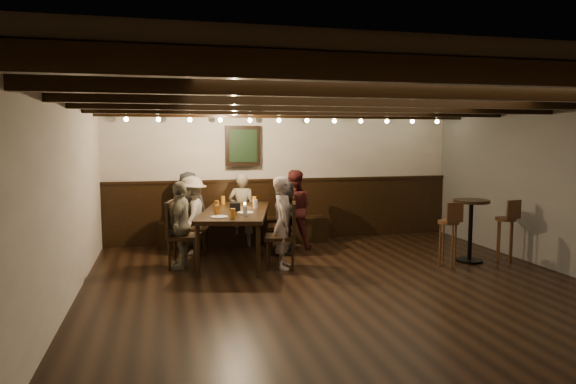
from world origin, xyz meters
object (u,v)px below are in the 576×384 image
object	(u,v)px
person_bench_right	(293,209)
dining_table	(235,214)
chair_right_far	(282,248)
person_left_near	(192,215)
high_top_table	(471,221)
person_right_far	(284,223)
person_right_near	(284,218)
bar_stool_left	(448,243)
chair_right_near	(283,236)
person_bench_centre	(242,210)
chair_left_far	(183,248)
chair_left_near	(195,238)
person_left_far	(181,225)
person_bench_left	(189,210)
bar_stool_right	(505,239)

from	to	relation	value
person_bench_right	dining_table	bearing A→B (deg)	45.00
chair_right_far	person_left_near	bearing A→B (deg)	58.53
person_left_near	high_top_table	bearing A→B (deg)	83.32
person_bench_right	person_right_far	bearing A→B (deg)	83.66
person_bench_right	person_right_near	size ratio (longest dim) A/B	1.12
person_left_near	bar_stool_left	world-z (taller)	person_left_near
chair_right_near	person_bench_centre	world-z (taller)	person_bench_centre
chair_left_far	bar_stool_left	world-z (taller)	chair_left_far
chair_left_near	bar_stool_left	size ratio (longest dim) A/B	0.90
person_left_far	person_right_near	size ratio (longest dim) A/B	1.06
high_top_table	bar_stool_left	size ratio (longest dim) A/B	0.99
chair_left_near	chair_right_far	distance (m)	1.70
person_bench_right	person_left_near	xyz separation A→B (m)	(-1.71, -0.04, -0.04)
person_right_near	dining_table	bearing A→B (deg)	120.96
chair_left_far	person_right_near	xyz separation A→B (m)	(1.64, 0.52, 0.30)
chair_right_far	person_left_far	distance (m)	1.51
chair_left_near	person_bench_left	distance (m)	0.62
person_bench_right	person_left_far	world-z (taller)	person_bench_right
person_left_far	bar_stool_right	xyz separation A→B (m)	(4.82, -0.82, -0.28)
person_right_near	chair_right_far	bearing A→B (deg)	178.11
dining_table	chair_right_far	size ratio (longest dim) A/B	2.35
dining_table	person_bench_centre	xyz separation A→B (m)	(0.25, 1.02, -0.08)
chair_left_far	person_bench_right	distance (m)	2.14
chair_right_far	bar_stool_left	distance (m)	2.45
chair_right_near	chair_right_far	bearing A→B (deg)	-179.98
person_left_near	chair_left_far	bearing A→B (deg)	1.86
person_bench_left	person_bench_centre	bearing A→B (deg)	-170.54
chair_left_near	bar_stool_right	size ratio (longest dim) A/B	0.90
bar_stool_right	person_bench_left	bearing A→B (deg)	144.56
high_top_table	person_bench_left	bearing A→B (deg)	154.11
person_bench_centre	bar_stool_right	xyz separation A→B (m)	(3.73, -2.10, -0.28)
person_left_near	person_right_near	xyz separation A→B (m)	(1.46, -0.36, -0.04)
chair_left_near	chair_left_far	bearing A→B (deg)	-0.15
person_left_near	person_right_near	distance (m)	1.50
person_left_far	dining_table	bearing A→B (deg)	120.96
person_right_far	chair_left_near	bearing A→B (deg)	58.50
chair_right_far	person_right_near	xyz separation A→B (m)	(0.24, 0.87, 0.31)
person_bench_centre	person_left_near	xyz separation A→B (m)	(-0.87, -0.40, -0.00)
chair_right_near	person_bench_left	world-z (taller)	person_bench_left
person_right_far	bar_stool_right	world-z (taller)	person_right_far
bar_stool_left	person_bench_left	bearing A→B (deg)	144.33
chair_left_far	person_right_far	xyz separation A→B (m)	(1.43, -0.35, 0.37)
person_bench_centre	bar_stool_left	xyz separation A→B (m)	(2.73, -2.15, -0.28)
high_top_table	chair_right_far	bearing A→B (deg)	173.86
person_bench_centre	high_top_table	size ratio (longest dim) A/B	1.33
chair_right_far	bar_stool_left	xyz separation A→B (m)	(2.39, -0.52, 0.07)
chair_right_near	person_bench_centre	bearing A→B (deg)	50.20
person_right_near	chair_left_near	bearing A→B (deg)	90.00
person_bench_left	high_top_table	xyz separation A→B (m)	(4.14, -2.01, -0.03)
person_right_near	person_right_far	bearing A→B (deg)	180.00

